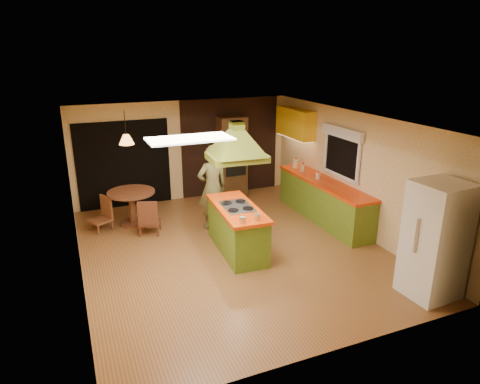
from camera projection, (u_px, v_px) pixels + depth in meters
name	position (u px, v px, depth m)	size (l,w,h in m)	color
ground	(232.00, 249.00, 8.32)	(6.50, 6.50, 0.00)	#986031
room_walls	(231.00, 188.00, 7.92)	(5.50, 6.50, 6.50)	beige
ceiling_plane	(231.00, 120.00, 7.52)	(6.50, 6.50, 0.00)	silver
brick_panel	(230.00, 147.00, 11.20)	(2.64, 0.03, 2.50)	#381E14
nook_opening	(124.00, 165.00, 10.26)	(2.20, 0.03, 2.10)	black
right_counter	(323.00, 200.00, 9.59)	(0.62, 3.05, 0.92)	olive
upper_cabinets	(295.00, 123.00, 10.55)	(0.34, 1.40, 0.70)	yellow
window_right	(342.00, 144.00, 9.08)	(0.12, 1.35, 1.06)	black
fluor_panel	(190.00, 139.00, 6.07)	(1.20, 0.60, 0.03)	white
kitchen_island	(237.00, 229.00, 8.10)	(0.83, 1.84, 0.92)	olive
range_hood	(237.00, 135.00, 7.52)	(1.06, 0.79, 0.79)	olive
man	(213.00, 187.00, 9.03)	(0.67, 0.44, 1.83)	brown
refrigerator	(435.00, 240.00, 6.52)	(0.76, 0.72, 1.85)	white
wall_oven	(232.00, 157.00, 10.99)	(0.71, 0.62, 2.09)	#4E3219
dining_table	(132.00, 201.00, 9.33)	(1.02, 1.02, 0.76)	brown
chair_left	(100.00, 214.00, 9.04)	(0.40, 0.40, 0.73)	brown
chair_near	(150.00, 216.00, 8.90)	(0.42, 0.42, 0.78)	brown
pendant_lamp	(126.00, 140.00, 8.89)	(0.31, 0.31, 0.20)	#FF9E3F
canister_large	(296.00, 164.00, 10.44)	(0.14, 0.14, 0.21)	#F1EAC2
canister_medium	(303.00, 168.00, 10.13)	(0.12, 0.12, 0.17)	beige
canister_small	(318.00, 176.00, 9.57)	(0.11, 0.11, 0.14)	#FFE7CD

